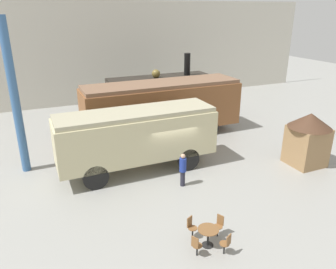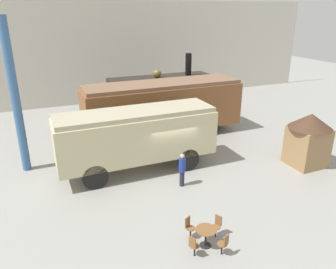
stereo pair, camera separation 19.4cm
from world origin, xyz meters
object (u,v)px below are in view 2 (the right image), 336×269
at_px(steam_locomotive, 162,94).
at_px(passenger_coach_wooden, 163,105).
at_px(visitor_person, 182,169).
at_px(cafe_chair_0, 189,226).
at_px(cafe_table_near, 206,233).
at_px(ticket_kiosk, 308,137).
at_px(passenger_coach_vintage, 136,135).

distance_m(steam_locomotive, passenger_coach_wooden, 3.63).
bearing_deg(visitor_person, cafe_chair_0, -111.25).
height_order(cafe_table_near, ticket_kiosk, ticket_kiosk).
bearing_deg(passenger_coach_wooden, cafe_table_near, -104.30).
relative_size(passenger_coach_vintage, ticket_kiosk, 2.77).
bearing_deg(cafe_chair_0, passenger_coach_wooden, 136.26).
height_order(passenger_coach_wooden, cafe_table_near, passenger_coach_wooden).
xyz_separation_m(steam_locomotive, cafe_chair_0, (-4.52, -13.91, -1.56)).
height_order(visitor_person, ticket_kiosk, ticket_kiosk).
bearing_deg(passenger_coach_vintage, visitor_person, -58.98).
distance_m(passenger_coach_vintage, cafe_chair_0, 6.37).
bearing_deg(steam_locomotive, visitor_person, -106.82).
xyz_separation_m(passenger_coach_wooden, cafe_table_near, (-2.86, -11.21, -1.61)).
relative_size(cafe_chair_0, visitor_person, 0.51).
distance_m(cafe_table_near, visitor_person, 4.52).
xyz_separation_m(cafe_table_near, cafe_chair_0, (-0.35, 0.68, -0.04)).
distance_m(cafe_table_near, cafe_chair_0, 0.77).
height_order(steam_locomotive, passenger_coach_wooden, steam_locomotive).
bearing_deg(passenger_coach_wooden, passenger_coach_vintage, -126.89).
relative_size(passenger_coach_wooden, ticket_kiosk, 3.54).
xyz_separation_m(passenger_coach_vintage, visitor_person, (1.50, -2.49, -1.14)).
relative_size(cafe_chair_0, ticket_kiosk, 0.29).
relative_size(steam_locomotive, passenger_coach_wooden, 0.76).
height_order(passenger_coach_wooden, passenger_coach_vintage, passenger_coach_wooden).
relative_size(cafe_table_near, visitor_person, 0.46).
bearing_deg(steam_locomotive, passenger_coach_vintage, -120.68).
height_order(cafe_table_near, cafe_chair_0, cafe_chair_0).
height_order(cafe_table_near, visitor_person, visitor_person).
distance_m(steam_locomotive, ticket_kiosk, 11.60).
bearing_deg(visitor_person, steam_locomotive, 73.18).
bearing_deg(steam_locomotive, cafe_chair_0, -108.02).
xyz_separation_m(steam_locomotive, ticket_kiosk, (4.30, -10.77, -0.40)).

